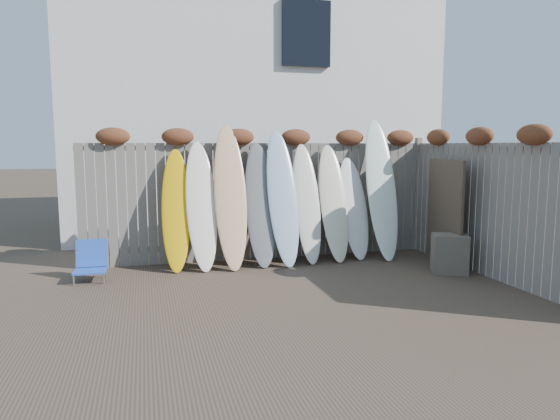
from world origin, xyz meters
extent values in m
plane|color=#493A2D|center=(0.00, 0.00, 0.00)|extent=(80.00, 80.00, 0.00)
cube|color=slate|center=(0.00, 2.40, 1.00)|extent=(6.00, 0.10, 2.00)
cube|color=slate|center=(3.00, 2.40, 1.05)|extent=(0.10, 0.10, 2.10)
ellipsoid|color=brown|center=(-2.40, 2.36, 2.10)|extent=(0.52, 0.28, 0.28)
ellipsoid|color=brown|center=(-1.40, 2.36, 2.10)|extent=(0.52, 0.28, 0.28)
ellipsoid|color=brown|center=(-0.40, 2.36, 2.10)|extent=(0.52, 0.28, 0.28)
ellipsoid|color=brown|center=(0.60, 2.36, 2.10)|extent=(0.52, 0.28, 0.28)
ellipsoid|color=brown|center=(1.60, 2.36, 2.10)|extent=(0.52, 0.28, 0.28)
ellipsoid|color=brown|center=(2.60, 2.36, 2.10)|extent=(0.52, 0.28, 0.28)
cube|color=slate|center=(3.00, 0.20, 1.00)|extent=(0.10, 4.40, 2.00)
ellipsoid|color=brown|center=(2.96, -0.50, 2.10)|extent=(0.28, 0.56, 0.28)
ellipsoid|color=brown|center=(2.96, 0.60, 2.10)|extent=(0.28, 0.56, 0.28)
ellipsoid|color=brown|center=(2.96, 1.70, 2.10)|extent=(0.28, 0.56, 0.28)
cube|color=silver|center=(0.50, 6.50, 3.00)|extent=(8.00, 5.00, 6.00)
cube|color=black|center=(1.30, 3.95, 4.20)|extent=(1.00, 0.12, 1.30)
cube|color=blue|center=(-2.75, 1.55, 0.16)|extent=(0.45, 0.40, 0.03)
cube|color=blue|center=(-2.74, 1.76, 0.38)|extent=(0.44, 0.15, 0.40)
cylinder|color=silver|center=(-2.95, 1.40, 0.08)|extent=(0.02, 0.02, 0.16)
cylinder|color=#9FA0A6|center=(-2.94, 1.73, 0.08)|extent=(0.02, 0.02, 0.16)
cylinder|color=#ADACB4|center=(-2.55, 1.38, 0.08)|extent=(0.02, 0.02, 0.16)
cylinder|color=silver|center=(-2.54, 1.71, 0.08)|extent=(0.02, 0.02, 0.16)
cube|color=brown|center=(2.57, 0.66, 0.30)|extent=(0.64, 0.60, 0.60)
cube|color=#4F3930|center=(2.77, 1.12, 0.87)|extent=(0.20, 1.15, 1.74)
ellipsoid|color=#F8B908|center=(-1.48, 1.99, 0.96)|extent=(0.52, 0.72, 1.91)
ellipsoid|color=white|center=(-1.09, 1.95, 1.01)|extent=(0.52, 0.74, 2.03)
ellipsoid|color=#E1AB7F|center=(-0.62, 1.93, 1.15)|extent=(0.52, 0.81, 2.30)
ellipsoid|color=slate|center=(-0.12, 1.95, 1.00)|extent=(0.54, 0.73, 2.00)
ellipsoid|color=#98B2D1|center=(0.24, 1.92, 1.11)|extent=(0.56, 0.81, 2.22)
ellipsoid|color=silver|center=(0.68, 1.98, 1.00)|extent=(0.47, 0.72, 1.99)
ellipsoid|color=beige|center=(1.16, 1.97, 0.99)|extent=(0.51, 0.72, 1.98)
ellipsoid|color=white|center=(1.56, 2.03, 0.88)|extent=(0.57, 0.68, 1.76)
ellipsoid|color=white|center=(2.03, 1.92, 1.21)|extent=(0.56, 0.87, 2.42)
camera|label=1|loc=(-1.95, -5.94, 1.96)|focal=32.00mm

